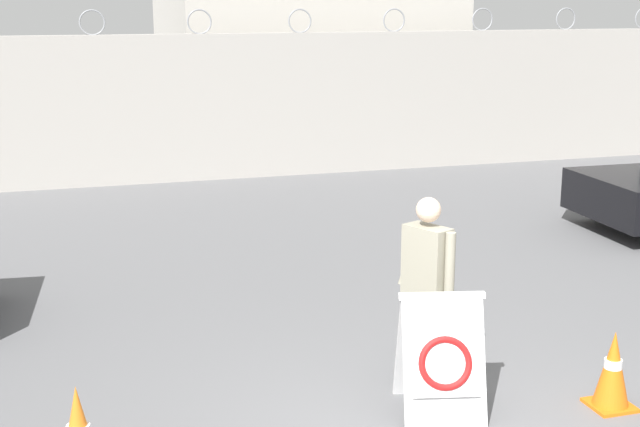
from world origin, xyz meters
TOP-DOWN VIEW (x-y plane):
  - perimeter_wall at (0.00, 11.15)m, footprint 36.00×0.30m
  - building_block at (3.22, 15.60)m, footprint 6.47×5.67m
  - barricade_sign at (0.19, 0.56)m, footprint 0.84×0.88m
  - security_guard at (0.34, 1.23)m, footprint 0.38×0.68m
  - traffic_cone_near at (1.65, 0.24)m, footprint 0.36×0.36m

SIDE VIEW (x-z plane):
  - traffic_cone_near at x=1.65m, z-range 0.00..0.69m
  - barricade_sign at x=0.19m, z-range 0.00..1.06m
  - security_guard at x=0.34m, z-range 0.10..1.83m
  - perimeter_wall at x=0.00m, z-range -0.22..3.02m
  - building_block at x=3.22m, z-range 0.00..6.26m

